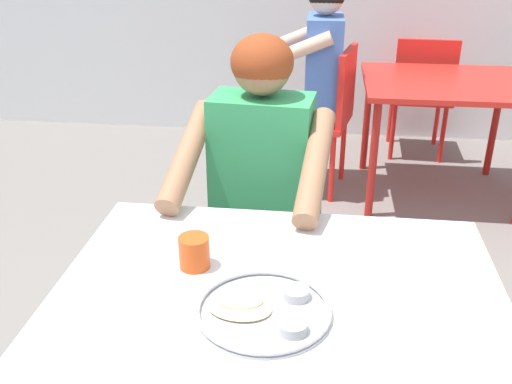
# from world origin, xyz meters

# --- Properties ---
(table_foreground) EXTENTS (1.08, 0.87, 0.73)m
(table_foreground) POSITION_xyz_m (-0.09, 0.04, 0.66)
(table_foreground) COLOR silver
(table_foreground) RESTS_ON ground
(thali_tray) EXTENTS (0.31, 0.31, 0.03)m
(thali_tray) POSITION_xyz_m (-0.11, -0.03, 0.74)
(thali_tray) COLOR #B7BABF
(thali_tray) RESTS_ON table_foreground
(drinking_cup) EXTENTS (0.08, 0.08, 0.09)m
(drinking_cup) POSITION_xyz_m (-0.31, 0.15, 0.78)
(drinking_cup) COLOR #D84C19
(drinking_cup) RESTS_ON table_foreground
(chair_foreground) EXTENTS (0.45, 0.43, 0.87)m
(chair_foreground) POSITION_xyz_m (-0.20, 0.89, 0.51)
(chair_foreground) COLOR #3F3F44
(chair_foreground) RESTS_ON ground
(diner_foreground) EXTENTS (0.53, 0.58, 1.21)m
(diner_foreground) POSITION_xyz_m (-0.21, 0.67, 0.73)
(diner_foreground) COLOR #2F2F2F
(diner_foreground) RESTS_ON ground
(table_background_red) EXTENTS (0.93, 0.81, 0.71)m
(table_background_red) POSITION_xyz_m (0.68, 2.24, 0.62)
(table_background_red) COLOR red
(table_background_red) RESTS_ON ground
(chair_red_left) EXTENTS (0.51, 0.50, 0.87)m
(chair_red_left) POSITION_xyz_m (0.01, 2.25, 0.51)
(chair_red_left) COLOR red
(chair_red_left) RESTS_ON ground
(chair_red_far) EXTENTS (0.43, 0.46, 0.84)m
(chair_red_far) POSITION_xyz_m (0.65, 2.87, 0.48)
(chair_red_far) COLOR red
(chair_red_far) RESTS_ON ground
(patron_background) EXTENTS (0.56, 0.50, 1.25)m
(patron_background) POSITION_xyz_m (-0.11, 2.24, 0.74)
(patron_background) COLOR #282828
(patron_background) RESTS_ON ground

